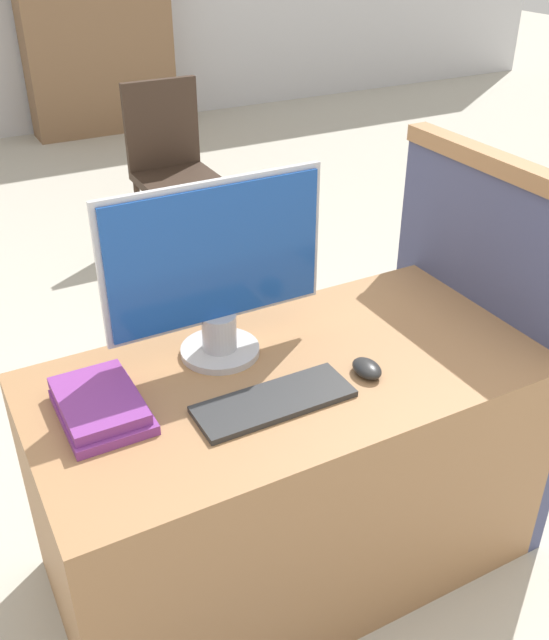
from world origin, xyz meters
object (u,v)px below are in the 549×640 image
(monitor, at_px, (216,270))
(far_chair, at_px, (171,160))
(book_stack, at_px, (101,406))
(keyboard, at_px, (274,401))
(mouse, at_px, (367,368))

(monitor, relative_size, far_chair, 0.65)
(book_stack, height_order, far_chair, far_chair)
(keyboard, distance_m, mouse, 0.28)
(mouse, relative_size, book_stack, 0.35)
(book_stack, distance_m, far_chair, 2.65)
(monitor, distance_m, book_stack, 0.45)
(monitor, distance_m, keyboard, 0.37)
(keyboard, relative_size, book_stack, 1.45)
(monitor, bearing_deg, mouse, -42.81)
(monitor, xyz_separation_m, mouse, (0.30, -0.28, -0.24))
(monitor, height_order, book_stack, monitor)
(far_chair, bearing_deg, monitor, -76.40)
(book_stack, bearing_deg, mouse, -13.81)
(monitor, bearing_deg, book_stack, -162.90)
(mouse, bearing_deg, monitor, 137.19)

